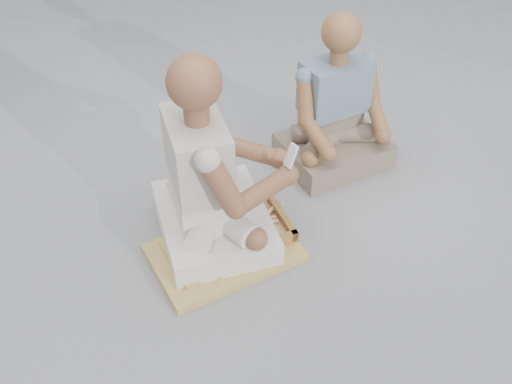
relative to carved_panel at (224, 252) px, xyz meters
name	(u,v)px	position (x,y,z in m)	size (l,w,h in m)	color
ground	(291,251)	(0.30, -0.10, -0.02)	(60.00, 60.00, 0.00)	gray
carved_panel	(224,252)	(0.00, 0.00, 0.00)	(0.66, 0.44, 0.04)	#A17D3E
tool_tray	(235,226)	(0.09, 0.10, 0.04)	(0.49, 0.39, 0.06)	brown
chisel_0	(247,222)	(0.15, 0.09, 0.05)	(0.17, 0.17, 0.02)	silver
chisel_1	(225,204)	(0.10, 0.26, 0.05)	(0.17, 0.16, 0.02)	silver
chisel_2	(268,213)	(0.27, 0.11, 0.06)	(0.20, 0.12, 0.02)	silver
chisel_3	(253,215)	(0.20, 0.12, 0.06)	(0.14, 0.19, 0.02)	silver
chisel_4	(256,210)	(0.23, 0.16, 0.05)	(0.13, 0.20, 0.02)	silver
chisel_5	(229,221)	(0.08, 0.14, 0.05)	(0.22, 0.07, 0.02)	silver
chisel_6	(265,218)	(0.24, 0.09, 0.05)	(0.22, 0.08, 0.02)	silver
chisel_7	(253,210)	(0.21, 0.16, 0.06)	(0.22, 0.06, 0.02)	silver
chisel_8	(266,223)	(0.24, 0.06, 0.05)	(0.22, 0.07, 0.02)	silver
wood_chip_0	(280,267)	(0.21, -0.17, -0.02)	(0.02, 0.01, 0.00)	#D8A97F
wood_chip_1	(179,220)	(-0.12, 0.31, -0.02)	(0.02, 0.01, 0.00)	#D8A97F
wood_chip_2	(217,234)	(0.02, 0.15, -0.02)	(0.02, 0.01, 0.00)	#D8A97F
wood_chip_3	(283,203)	(0.41, 0.23, -0.02)	(0.02, 0.01, 0.00)	#D8A97F
wood_chip_4	(219,254)	(-0.02, 0.02, -0.02)	(0.02, 0.01, 0.00)	#D8A97F
wood_chip_5	(245,238)	(0.13, 0.07, -0.02)	(0.02, 0.01, 0.00)	#D8A97F
wood_chip_6	(190,232)	(-0.10, 0.21, -0.02)	(0.02, 0.01, 0.00)	#D8A97F
wood_chip_7	(212,292)	(-0.13, -0.19, -0.02)	(0.02, 0.01, 0.00)	#D8A97F
wood_chip_8	(234,191)	(0.21, 0.42, -0.02)	(0.02, 0.01, 0.00)	#D8A97F
craftsman	(211,185)	(0.00, 0.14, 0.31)	(0.67, 0.66, 0.96)	silver
companion	(335,117)	(0.82, 0.46, 0.26)	(0.58, 0.48, 0.86)	#806C5C
mobile_phone	(291,156)	(0.35, 0.04, 0.43)	(0.06, 0.05, 0.11)	silver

